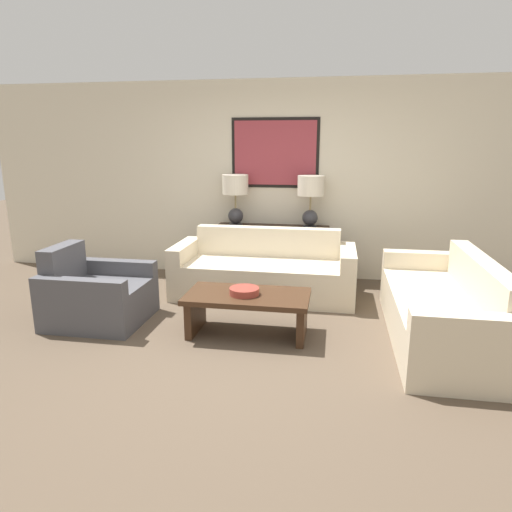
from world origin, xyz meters
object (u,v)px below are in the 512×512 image
object	(u,v)px
console_table	(272,253)
table_lamp_left	(235,192)
couch_by_back_wall	(264,273)
decorative_bowl	(244,291)
couch_by_side	(444,311)
coffee_table	(248,305)
table_lamp_right	(311,193)
armchair_near_back_wall	(96,296)

from	to	relation	value
console_table	table_lamp_left	xyz separation A→B (m)	(-0.50, 0.00, 0.82)
couch_by_back_wall	decorative_bowl	bearing A→B (deg)	-89.92
couch_by_side	coffee_table	distance (m)	1.86
console_table	couch_by_back_wall	distance (m)	0.70
table_lamp_right	coffee_table	world-z (taller)	table_lamp_right
couch_by_side	armchair_near_back_wall	world-z (taller)	armchair_near_back_wall
table_lamp_left	couch_by_back_wall	world-z (taller)	table_lamp_left
console_table	couch_by_back_wall	bearing A→B (deg)	-90.00
table_lamp_right	table_lamp_left	bearing A→B (deg)	180.00
table_lamp_left	couch_by_back_wall	bearing A→B (deg)	-54.06
table_lamp_left	armchair_near_back_wall	xyz separation A→B (m)	(-1.10, -1.82, -0.92)
console_table	armchair_near_back_wall	distance (m)	2.43
couch_by_side	decorative_bowl	distance (m)	1.90
table_lamp_left	couch_by_side	xyz separation A→B (m)	(2.38, -1.70, -0.91)
table_lamp_right	couch_by_side	size ratio (longest dim) A/B	0.31
table_lamp_right	coffee_table	distance (m)	2.15
decorative_bowl	armchair_near_back_wall	distance (m)	1.62
decorative_bowl	console_table	bearing A→B (deg)	90.05
console_table	table_lamp_right	world-z (taller)	table_lamp_right
coffee_table	decorative_bowl	bearing A→B (deg)	-141.05
console_table	coffee_table	xyz separation A→B (m)	(0.03, -1.90, -0.06)
console_table	couch_by_side	distance (m)	2.53
armchair_near_back_wall	couch_by_side	bearing A→B (deg)	2.01
console_table	armchair_near_back_wall	xyz separation A→B (m)	(-1.60, -1.82, -0.10)
table_lamp_right	couch_by_back_wall	distance (m)	1.25
couch_by_back_wall	couch_by_side	size ratio (longest dim) A/B	1.00
table_lamp_right	decorative_bowl	size ratio (longest dim) A/B	2.38
console_table	decorative_bowl	bearing A→B (deg)	-89.95
armchair_near_back_wall	decorative_bowl	bearing A→B (deg)	-3.61
console_table	couch_by_back_wall	world-z (taller)	couch_by_back_wall
couch_by_back_wall	decorative_bowl	size ratio (longest dim) A/B	7.59
table_lamp_left	couch_by_back_wall	xyz separation A→B (m)	(0.50, -0.69, -0.91)
decorative_bowl	couch_by_side	bearing A→B (deg)	6.79
couch_by_side	decorative_bowl	world-z (taller)	couch_by_side
console_table	table_lamp_left	size ratio (longest dim) A/B	2.23
couch_by_side	coffee_table	bearing A→B (deg)	-173.75
console_table	table_lamp_left	world-z (taller)	table_lamp_left
console_table	table_lamp_left	distance (m)	0.96
couch_by_back_wall	armchair_near_back_wall	xyz separation A→B (m)	(-1.60, -1.13, -0.01)
couch_by_back_wall	table_lamp_right	bearing A→B (deg)	54.06
console_table	couch_by_side	world-z (taller)	couch_by_side
couch_by_back_wall	table_lamp_left	bearing A→B (deg)	125.94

